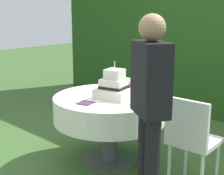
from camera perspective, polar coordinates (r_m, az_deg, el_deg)
name	(u,v)px	position (r m, az deg, el deg)	size (l,w,h in m)	color
ground_plane	(110,161)	(3.71, -0.43, -12.58)	(20.00, 20.00, 0.00)	#3D602D
foliage_hedge	(217,25)	(5.31, 17.68, 10.28)	(6.01, 0.63, 2.77)	#234C19
cake_table	(109,109)	(3.49, -0.44, -3.77)	(1.18, 1.18, 0.74)	#4C4C51
wedding_cake	(115,87)	(3.37, 0.52, 0.04)	(0.40, 0.40, 0.38)	silver
serving_plate_near	(67,95)	(3.50, -7.89, -1.31)	(0.11, 0.11, 0.01)	white
serving_plate_far	(73,92)	(3.63, -6.73, -0.75)	(0.12, 0.12, 0.01)	white
napkin_stack	(85,103)	(3.20, -4.62, -2.70)	(0.14, 0.14, 0.01)	#4C2D47
garden_chair	(191,136)	(3.01, 13.54, -8.16)	(0.42, 0.42, 0.89)	white
standing_person	(150,104)	(2.50, 6.60, -2.89)	(0.41, 0.36, 1.60)	black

